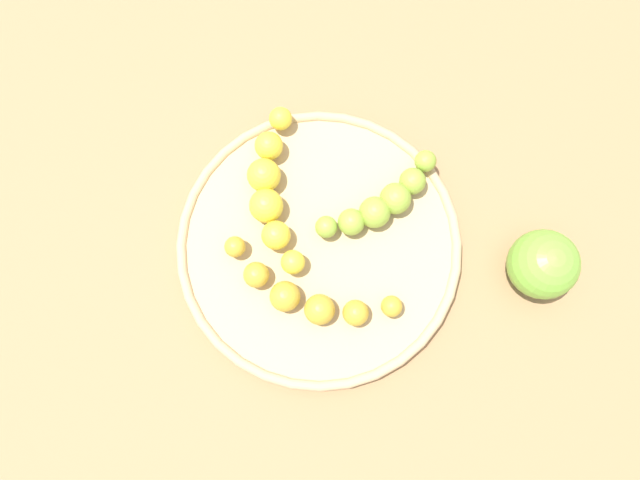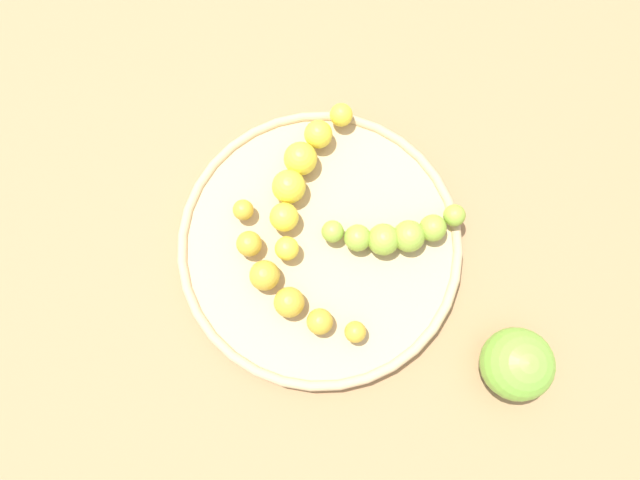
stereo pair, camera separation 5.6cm
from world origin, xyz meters
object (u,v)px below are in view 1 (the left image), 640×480
banana_green (384,202)px  apple_green (544,264)px  banana_yellow (272,190)px  fruit_bowl (320,246)px  banana_spotted (306,295)px

banana_green → apple_green: apple_green is taller
banana_green → banana_yellow: (0.11, -0.01, 0.00)m
fruit_bowl → apple_green: apple_green is taller
banana_yellow → fruit_bowl: bearing=127.4°
fruit_bowl → banana_spotted: size_ratio=1.67×
banana_yellow → apple_green: (-0.26, 0.08, -0.00)m
banana_green → banana_yellow: size_ratio=0.71×
fruit_bowl → banana_spotted: (0.01, 0.05, 0.02)m
banana_green → apple_green: 0.17m
banana_spotted → banana_yellow: (0.03, -0.10, 0.00)m
banana_green → banana_yellow: 0.11m
banana_spotted → banana_green: 0.12m
banana_spotted → fruit_bowl: bearing=-173.2°
fruit_bowl → banana_yellow: bearing=-47.6°
fruit_bowl → banana_yellow: 0.07m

